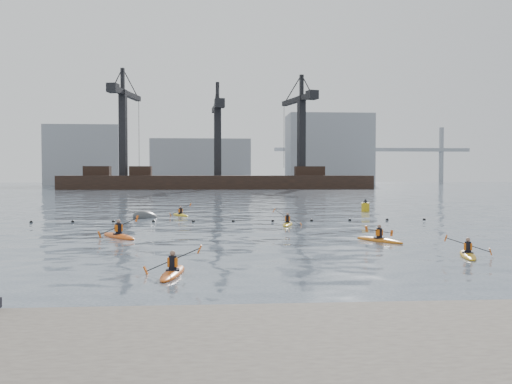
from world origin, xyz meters
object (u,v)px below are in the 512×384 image
(kayaker_5, at_px, (181,215))
(kayaker_3, at_px, (288,224))
(kayaker_4, at_px, (379,239))
(kayaker_2, at_px, (119,235))
(kayaker_0, at_px, (173,272))
(kayaker_1, at_px, (468,254))
(mooring_buoy, at_px, (146,218))
(nav_buoy, at_px, (365,207))

(kayaker_5, bearing_deg, kayaker_3, -76.19)
(kayaker_3, xyz_separation_m, kayaker_5, (-8.14, 9.11, -0.00))
(kayaker_3, bearing_deg, kayaker_4, -55.27)
(kayaker_2, bearing_deg, kayaker_0, -107.18)
(kayaker_3, distance_m, kayaker_5, 12.22)
(kayaker_0, distance_m, kayaker_4, 13.67)
(kayaker_1, bearing_deg, mooring_buoy, 145.83)
(kayaker_0, bearing_deg, nav_buoy, 70.74)
(kayaker_4, height_order, mooring_buoy, kayaker_4)
(kayaker_2, xyz_separation_m, kayaker_4, (14.38, -2.83, -0.01))
(kayaker_3, distance_m, nav_buoy, 15.90)
(kayaker_2, xyz_separation_m, mooring_buoy, (-0.23, 13.57, -0.11))
(kayaker_5, distance_m, nav_buoy, 17.79)
(nav_buoy, bearing_deg, kayaker_5, -167.58)
(kayaker_1, distance_m, kayaker_4, 5.96)
(kayaker_4, xyz_separation_m, mooring_buoy, (-14.60, 16.39, -0.10))
(kayaker_5, relative_size, mooring_buoy, 1.27)
(mooring_buoy, bearing_deg, kayaker_4, -48.31)
(kayaker_1, distance_m, kayaker_5, 27.91)
(kayaker_1, relative_size, kayaker_3, 0.95)
(kayaker_2, relative_size, kayaker_4, 1.11)
(kayaker_3, bearing_deg, kayaker_1, -54.80)
(kayaker_0, relative_size, kayaker_5, 1.09)
(kayaker_1, height_order, kayaker_4, kayaker_1)
(kayaker_1, distance_m, kayaker_3, 16.10)
(kayaker_3, xyz_separation_m, mooring_buoy, (-10.85, 6.96, -0.09))
(kayaker_1, distance_m, nav_buoy, 28.03)
(kayaker_0, bearing_deg, kayaker_2, 116.48)
(kayaker_0, xyz_separation_m, kayaker_1, (12.68, 3.43, -0.01))
(kayaker_5, bearing_deg, kayaker_2, -126.96)
(kayaker_1, bearing_deg, kayaker_2, 171.65)
(kayaker_0, distance_m, kayaker_1, 13.14)
(kayaker_0, xyz_separation_m, kayaker_3, (6.61, 18.35, -0.00))
(kayaker_2, bearing_deg, kayaker_5, 44.95)
(kayaker_5, bearing_deg, kayaker_1, -87.36)
(kayaker_1, relative_size, kayaker_5, 1.03)
(kayaker_2, height_order, nav_buoy, nav_buoy)
(kayaker_1, xyz_separation_m, kayaker_5, (-14.21, 24.02, 0.00))
(kayaker_2, distance_m, mooring_buoy, 13.57)
(kayaker_0, height_order, kayaker_1, kayaker_0)
(kayaker_1, bearing_deg, kayaker_0, -146.75)
(kayaker_1, xyz_separation_m, kayaker_4, (-2.32, 5.48, 0.01))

